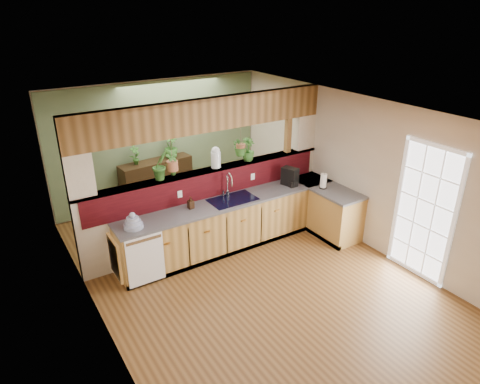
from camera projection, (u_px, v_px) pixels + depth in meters
ground at (252, 276)px, 6.81m from camera, size 4.60×7.00×0.01m
ceiling at (254, 115)px, 5.76m from camera, size 4.60×7.00×0.01m
wall_back at (160, 142)px, 8.99m from camera, size 4.60×0.02×2.60m
wall_left at (95, 246)px, 5.16m from camera, size 0.02×7.00×2.60m
wall_right at (362, 172)px, 7.41m from camera, size 0.02×7.00×2.60m
pass_through_partition at (210, 179)px, 7.38m from camera, size 4.60×0.21×2.60m
pass_through_ledge at (209, 170)px, 7.30m from camera, size 4.60×0.21×0.04m
header_beam at (207, 115)px, 6.91m from camera, size 4.60×0.15×0.55m
sage_backwall at (160, 143)px, 8.97m from camera, size 4.55×0.02×2.55m
countertop at (264, 217)px, 7.71m from camera, size 4.14×1.52×0.90m
dishwasher at (146, 260)px, 6.41m from camera, size 0.58×0.03×0.82m
navy_sink at (233, 204)px, 7.35m from camera, size 0.82×0.50×0.18m
french_door at (424, 214)px, 6.50m from camera, size 0.06×1.02×2.16m
framed_print at (115, 258)px, 4.45m from camera, size 0.04×0.35×0.45m
faucet at (228, 184)px, 7.35m from camera, size 0.19×0.19×0.44m
dish_stack at (133, 223)px, 6.37m from camera, size 0.29×0.29×0.26m
soap_dispenser at (191, 202)px, 6.98m from camera, size 0.10×0.10×0.20m
coffee_maker at (290, 177)px, 7.84m from camera, size 0.18×0.30×0.33m
paper_towel at (323, 181)px, 7.72m from camera, size 0.14×0.14×0.29m
glass_jar at (216, 157)px, 7.29m from camera, size 0.17×0.17×0.37m
ledge_plant_left at (160, 165)px, 6.77m from camera, size 0.31×0.28×0.48m
ledge_plant_right at (248, 150)px, 7.60m from camera, size 0.23×0.23×0.41m
hanging_plant_a at (172, 156)px, 6.82m from camera, size 0.22×0.19×0.55m
hanging_plant_b at (241, 137)px, 7.42m from camera, size 0.32×0.28×0.47m
shelving_console at (157, 183)px, 9.01m from camera, size 1.56×0.56×1.02m
shelf_plant_a at (135, 155)px, 8.52m from camera, size 0.23×0.18×0.39m
shelf_plant_b at (171, 146)px, 8.88m from camera, size 0.35×0.35×0.50m
floor_plant at (227, 185)px, 9.17m from camera, size 0.94×0.89×0.82m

